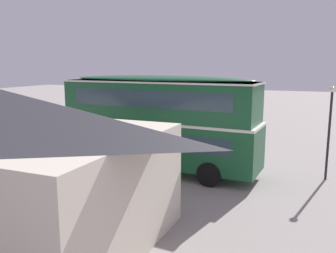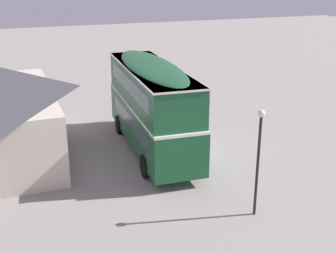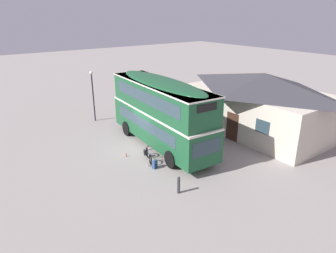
# 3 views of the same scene
# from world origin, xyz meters

# --- Properties ---
(ground_plane) EXTENTS (120.00, 120.00, 0.00)m
(ground_plane) POSITION_xyz_m (0.00, 0.00, 0.00)
(ground_plane) COLOR gray
(double_decker_bus) EXTENTS (10.24, 3.23, 4.79)m
(double_decker_bus) POSITION_xyz_m (0.60, 1.12, 2.64)
(double_decker_bus) COLOR black
(double_decker_bus) RESTS_ON ground
(touring_bicycle) EXTENTS (1.62, 0.75, 1.01)m
(touring_bicycle) POSITION_xyz_m (2.00, -0.88, 0.37)
(touring_bicycle) COLOR black
(touring_bicycle) RESTS_ON ground
(backpack_on_ground) EXTENTS (0.33, 0.38, 0.56)m
(backpack_on_ground) POSITION_xyz_m (3.12, -1.14, 0.29)
(backpack_on_ground) COLOR #2D4C7A
(backpack_on_ground) RESTS_ON ground
(water_bottle_red_squeeze) EXTENTS (0.07, 0.07, 0.23)m
(water_bottle_red_squeeze) POSITION_xyz_m (0.68, -1.77, 0.11)
(water_bottle_red_squeeze) COLOR #D84C33
(water_bottle_red_squeeze) RESTS_ON ground
(water_bottle_clear_plastic) EXTENTS (0.07, 0.07, 0.22)m
(water_bottle_clear_plastic) POSITION_xyz_m (2.67, -1.38, 0.10)
(water_bottle_clear_plastic) COLOR silver
(water_bottle_clear_plastic) RESTS_ON ground
(pub_building) EXTENTS (10.97, 6.75, 4.67)m
(pub_building) POSITION_xyz_m (2.92, 9.03, 2.38)
(pub_building) COLOR beige
(pub_building) RESTS_ON ground
(street_lamp) EXTENTS (0.28, 0.28, 4.36)m
(street_lamp) POSITION_xyz_m (-7.24, -0.44, 2.72)
(street_lamp) COLOR black
(street_lamp) RESTS_ON ground
(kerb_bollard) EXTENTS (0.16, 0.16, 0.97)m
(kerb_bollard) POSITION_xyz_m (6.13, -1.67, 0.50)
(kerb_bollard) COLOR #333338
(kerb_bollard) RESTS_ON ground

